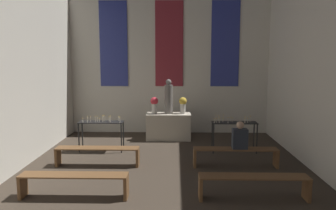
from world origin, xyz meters
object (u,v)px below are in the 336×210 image
Objects in this scene: pew_third_left at (74,181)px; pew_back_right at (235,153)px; person_seated at (240,137)px; statue at (169,98)px; pew_third_right at (254,182)px; pew_back_left at (97,152)px; candle_rack_left at (101,126)px; flower_vase_left at (154,104)px; altar at (169,126)px; candle_rack_right at (234,126)px; flower_vase_right at (183,104)px.

pew_back_right is at bearing 29.09° from pew_third_left.
statue is at bearing 122.82° from person_seated.
statue reaches higher than pew_third_right.
statue reaches higher than pew_back_left.
person_seated reaches higher than pew_third_right.
candle_rack_left is at bearing 138.28° from pew_third_right.
flower_vase_left reaches higher than pew_third_left.
altar is 4.94m from pew_third_left.
flower_vase_left is 2.79m from candle_rack_right.
pew_third_right is 1.88m from pew_back_right.
candle_rack_left reaches higher than pew_back_left.
flower_vase_left and flower_vase_right have the same top height.
altar is at bearing 109.98° from pew_third_right.
flower_vase_right is at bearing 52.08° from pew_back_left.
pew_third_left is 3.38m from pew_third_right.
pew_third_left and pew_third_right have the same top height.
candle_rack_left is 0.62× the size of pew_third_left.
flower_vase_left reaches higher than pew_third_right.
statue is at bearing 0.00° from altar.
statue is 3.40m from pew_back_left.
pew_third_right is (1.22, -4.65, -0.83)m from flower_vase_right.
statue reaches higher than candle_rack_right.
candle_rack_right is (1.87, -1.46, 0.30)m from altar.
pew_back_left is at bearing 90.00° from pew_third_left.
candle_rack_left is 3.75m from candle_rack_right.
altar is 2.40m from candle_rack_left.
pew_back_left is (-1.69, -2.77, -0.09)m from altar.
flower_vase_left is at bearing 148.02° from candle_rack_right.
pew_third_left is 1.00× the size of pew_back_right.
statue is at bearing 37.87° from candle_rack_left.
pew_back_left is at bearing -127.92° from flower_vase_right.
altar is at bearing 58.59° from pew_back_left.
flower_vase_left is 5.19m from pew_third_right.
altar reaches higher than pew_third_left.
flower_vase_left is at bearing 180.00° from altar.
statue is 1.66× the size of person_seated.
person_seated is at bearing 28.43° from pew_third_left.
candle_rack_right is (1.41, -1.46, -0.44)m from flower_vase_right.
pew_third_right is at bearing -70.02° from altar.
flower_vase_right reaches higher than candle_rack_right.
pew_third_left is at bearing -114.88° from flower_vase_right.
altar is at bearing 122.82° from person_seated.
pew_third_left is at bearing -86.56° from candle_rack_left.
candle_rack_right is at bearing -46.05° from flower_vase_right.
statue is 3.40m from pew_back_right.
pew_third_right is 3.04× the size of person_seated.
pew_third_right is (1.69, -4.65, -0.09)m from altar.
flower_vase_left reaches higher than candle_rack_left.
pew_back_left is (-1.69, -2.77, -1.03)m from statue.
flower_vase_left is 0.42× the size of candle_rack_right.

